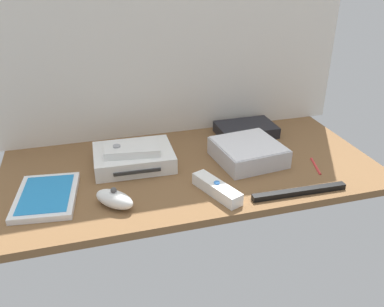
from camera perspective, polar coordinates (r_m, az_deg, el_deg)
ground_plane at (r=109.95cm, az=-0.00°, el=-2.32°), size 100.00×48.00×2.00cm
back_wall at (r=121.52cm, az=-3.32°, el=17.08°), size 110.00×1.20×64.00cm
game_console at (r=110.58cm, az=-8.23°, el=-0.56°), size 21.52×17.04×4.40cm
mini_computer at (r=112.57cm, az=7.91°, el=0.23°), size 18.78×18.78×5.30cm
game_case at (r=101.49cm, az=-19.85°, el=-5.69°), size 15.78×20.50×1.56cm
network_router at (r=128.81cm, az=7.61°, el=3.35°), size 18.13×12.54×3.40cm
remote_wand at (r=97.09cm, az=3.50°, el=-4.98°), size 8.66×15.11×3.40cm
remote_nunchuk at (r=93.84cm, az=-10.88°, el=-6.33°), size 10.19×10.17×5.10cm
remote_classic_pad at (r=107.93cm, az=-8.44°, el=0.61°), size 15.35×9.88×2.40cm
sensor_bar at (r=100.65cm, az=14.91°, el=-5.23°), size 24.04×2.45×1.40cm
stylus_pen at (r=114.44cm, az=17.06°, el=-1.60°), size 3.16×8.84×0.70cm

